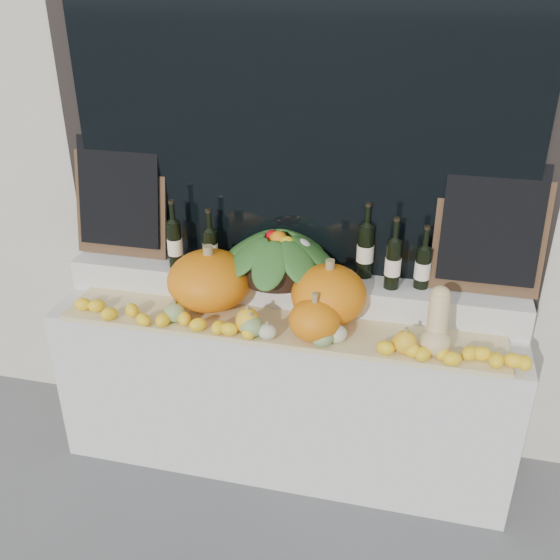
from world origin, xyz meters
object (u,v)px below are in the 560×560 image
object	(u,v)px
pumpkin_left	(210,280)
pumpkin_right	(329,295)
wine_bottle_tall	(365,250)
butternut_squash	(437,325)
produce_bowl	(278,253)

from	to	relation	value
pumpkin_left	pumpkin_right	xyz separation A→B (m)	(0.59, -0.01, -0.00)
pumpkin_left	pumpkin_right	size ratio (longest dim) A/B	1.17
pumpkin_left	wine_bottle_tall	size ratio (longest dim) A/B	1.09
wine_bottle_tall	pumpkin_left	bearing A→B (deg)	-161.79
pumpkin_right	butternut_squash	size ratio (longest dim) A/B	1.25
butternut_squash	produce_bowl	world-z (taller)	produce_bowl
pumpkin_right	produce_bowl	xyz separation A→B (m)	(-0.28, 0.16, 0.11)
pumpkin_left	produce_bowl	xyz separation A→B (m)	(0.31, 0.15, 0.11)
pumpkin_right	butternut_squash	distance (m)	0.52
pumpkin_left	produce_bowl	bearing A→B (deg)	26.46
produce_bowl	wine_bottle_tall	distance (m)	0.43
produce_bowl	wine_bottle_tall	xyz separation A→B (m)	(0.42, 0.08, 0.02)
butternut_squash	produce_bowl	bearing A→B (deg)	158.97
pumpkin_left	butternut_squash	world-z (taller)	same
butternut_squash	produce_bowl	distance (m)	0.84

